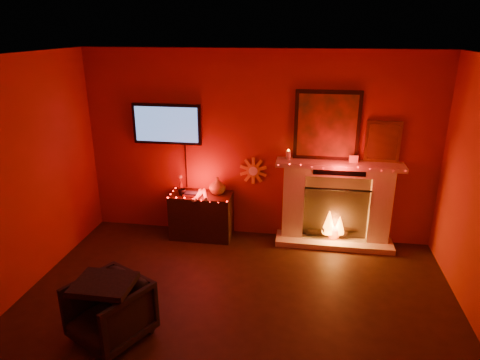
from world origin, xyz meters
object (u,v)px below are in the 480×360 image
object	(u,v)px
armchair	(110,311)
sunburst_clock	(253,171)
fireplace	(336,196)
console_table	(202,213)
tv	(167,124)

from	to	relation	value
armchair	sunburst_clock	bearing A→B (deg)	94.21
sunburst_clock	fireplace	bearing A→B (deg)	-4.37
console_table	fireplace	bearing A→B (deg)	3.80
sunburst_clock	armchair	world-z (taller)	sunburst_clock
fireplace	console_table	xyz separation A→B (m)	(-1.92, -0.13, -0.35)
sunburst_clock	console_table	size ratio (longest dim) A/B	0.43
fireplace	console_table	bearing A→B (deg)	-176.20
tv	console_table	xyz separation A→B (m)	(0.52, -0.19, -1.28)
fireplace	sunburst_clock	xyz separation A→B (m)	(-1.19, 0.09, 0.28)
console_table	armchair	bearing A→B (deg)	-99.18
tv	sunburst_clock	world-z (taller)	tv
fireplace	sunburst_clock	world-z (taller)	fireplace
tv	fireplace	bearing A→B (deg)	-1.50
tv	sunburst_clock	distance (m)	1.41
armchair	console_table	bearing A→B (deg)	108.56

